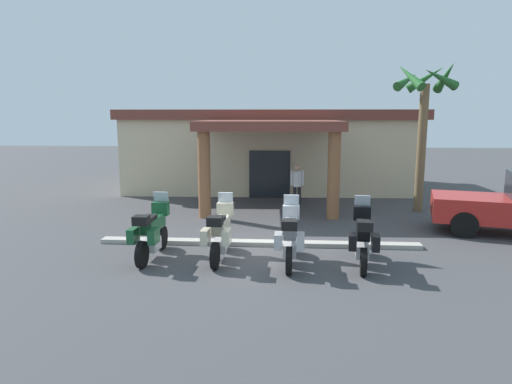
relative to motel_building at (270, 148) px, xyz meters
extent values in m
plane|color=#424244|center=(0.09, -11.24, -1.99)|extent=(80.00, 80.00, 0.00)
cube|color=beige|center=(0.00, 0.16, -0.27)|extent=(13.76, 6.85, 3.45)
cube|color=#1E2328|center=(0.09, -3.13, -0.94)|extent=(1.80, 0.15, 2.10)
cube|color=brown|center=(0.16, -5.29, 1.28)|extent=(5.53, 4.61, 0.35)
cylinder|color=brown|center=(-2.09, -7.19, -0.44)|extent=(0.44, 0.44, 3.09)
cylinder|color=brown|center=(2.51, -7.05, -0.44)|extent=(0.44, 0.44, 3.09)
cube|color=brown|center=(0.00, 0.16, 1.68)|extent=(14.17, 7.26, 0.44)
cylinder|color=black|center=(-2.56, -11.17, -1.66)|extent=(0.17, 0.66, 0.66)
cylinder|color=black|center=(-2.62, -12.72, -1.66)|extent=(0.17, 0.66, 0.66)
cube|color=silver|center=(-2.59, -11.97, -1.62)|extent=(0.34, 0.57, 0.32)
cube|color=#19512D|center=(-2.59, -11.82, -1.11)|extent=(0.34, 1.16, 0.34)
cube|color=black|center=(-2.60, -12.17, -0.89)|extent=(0.30, 0.61, 0.10)
cube|color=#19512D|center=(-2.56, -11.19, -0.84)|extent=(0.45, 0.26, 0.36)
cube|color=#B2BCC6|center=(-2.56, -11.11, -0.56)|extent=(0.40, 0.13, 0.36)
cube|color=#19512D|center=(-2.88, -12.56, -1.23)|extent=(0.20, 0.45, 0.36)
cube|color=#19512D|center=(-2.36, -12.58, -1.23)|extent=(0.20, 0.45, 0.36)
cube|color=black|center=(-2.62, -12.67, -0.82)|extent=(0.37, 0.33, 0.22)
cylinder|color=black|center=(-0.79, -11.13, -1.66)|extent=(0.16, 0.66, 0.66)
cylinder|color=black|center=(-0.84, -12.68, -1.66)|extent=(0.16, 0.66, 0.66)
cube|color=silver|center=(-0.82, -11.93, -1.62)|extent=(0.34, 0.57, 0.32)
cube|color=beige|center=(-0.81, -11.78, -1.11)|extent=(0.34, 1.16, 0.34)
cube|color=black|center=(-0.82, -12.13, -0.89)|extent=(0.30, 0.61, 0.10)
cube|color=beige|center=(-0.79, -11.15, -0.84)|extent=(0.45, 0.25, 0.36)
cube|color=#B2BCC6|center=(-0.79, -11.07, -0.56)|extent=(0.40, 0.13, 0.36)
cube|color=beige|center=(-1.10, -12.52, -1.23)|extent=(0.19, 0.45, 0.36)
cube|color=beige|center=(-0.58, -12.54, -1.23)|extent=(0.19, 0.45, 0.36)
cube|color=black|center=(-0.84, -12.63, -0.82)|extent=(0.37, 0.33, 0.22)
cylinder|color=black|center=(0.99, -11.38, -1.66)|extent=(0.16, 0.66, 0.66)
cylinder|color=black|center=(0.93, -12.93, -1.66)|extent=(0.16, 0.66, 0.66)
cube|color=silver|center=(0.96, -12.18, -1.62)|extent=(0.34, 0.57, 0.32)
cube|color=#B2B2B7|center=(0.96, -12.03, -1.11)|extent=(0.34, 1.16, 0.34)
cube|color=black|center=(0.95, -12.38, -0.89)|extent=(0.30, 0.61, 0.10)
cube|color=#B2B2B7|center=(0.98, -11.40, -0.84)|extent=(0.45, 0.25, 0.36)
cube|color=#B2BCC6|center=(0.99, -11.32, -0.56)|extent=(0.40, 0.13, 0.36)
cube|color=#B2B2B7|center=(0.68, -12.77, -1.23)|extent=(0.19, 0.45, 0.36)
cube|color=#B2B2B7|center=(1.20, -12.79, -1.23)|extent=(0.19, 0.45, 0.36)
cube|color=black|center=(0.94, -12.88, -0.82)|extent=(0.37, 0.33, 0.22)
cylinder|color=black|center=(2.83, -11.36, -1.66)|extent=(0.21, 0.67, 0.66)
cylinder|color=black|center=(2.65, -12.90, -1.66)|extent=(0.21, 0.67, 0.66)
cube|color=silver|center=(2.74, -12.15, -1.62)|extent=(0.38, 0.59, 0.32)
cube|color=black|center=(2.75, -12.01, -1.11)|extent=(0.43, 1.18, 0.34)
cube|color=black|center=(2.71, -12.35, -0.89)|extent=(0.35, 0.63, 0.10)
cube|color=black|center=(2.83, -11.38, -0.84)|extent=(0.46, 0.29, 0.36)
cube|color=#B2BCC6|center=(2.83, -11.30, -0.56)|extent=(0.41, 0.16, 0.36)
cube|color=black|center=(2.41, -12.72, -1.23)|extent=(0.23, 0.46, 0.36)
cube|color=black|center=(2.93, -12.78, -1.23)|extent=(0.23, 0.46, 0.36)
cube|color=black|center=(2.66, -12.85, -0.82)|extent=(0.39, 0.36, 0.22)
cylinder|color=black|center=(1.35, -5.29, -1.56)|extent=(0.14, 0.14, 0.87)
cylinder|color=black|center=(1.17, -5.31, -1.56)|extent=(0.14, 0.14, 0.87)
cylinder|color=white|center=(1.26, -5.30, -0.82)|extent=(0.32, 0.32, 0.61)
cylinder|color=white|center=(1.48, -5.27, -0.79)|extent=(0.09, 0.09, 0.58)
cylinder|color=white|center=(1.05, -5.33, -0.79)|extent=(0.09, 0.09, 0.58)
sphere|color=tan|center=(1.26, -5.30, -0.36)|extent=(0.23, 0.23, 0.23)
cylinder|color=black|center=(6.64, -7.72, -1.59)|extent=(0.84, 0.44, 0.80)
cylinder|color=black|center=(6.21, -9.36, -1.59)|extent=(0.84, 0.44, 0.80)
cylinder|color=brown|center=(5.91, -5.56, 0.41)|extent=(0.33, 0.33, 4.79)
cone|color=#236028|center=(6.65, -5.46, 3.07)|extent=(0.55, 1.45, 1.16)
cone|color=#236028|center=(6.11, -4.84, 3.04)|extent=(1.49, 0.73, 1.10)
cone|color=#236028|center=(5.36, -5.06, 2.96)|extent=(1.28, 1.36, 0.87)
cone|color=#236028|center=(5.25, -5.90, 3.05)|extent=(0.98, 1.43, 1.13)
cone|color=#236028|center=(6.23, -6.23, 2.96)|extent=(1.52, 0.97, 0.86)
cube|color=#ADA89E|center=(0.07, -10.59, -1.93)|extent=(9.11, 0.36, 0.12)
camera|label=1|loc=(0.87, -23.06, 1.70)|focal=31.81mm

